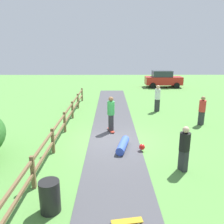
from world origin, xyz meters
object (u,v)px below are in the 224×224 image
object	(u,v)px
trash_bin	(50,196)
skater_riding	(111,112)
skateboard_loose	(127,221)
bystander_red	(202,109)
parked_car_red	(163,79)
bystander_white	(158,97)
skater_fallen	(124,145)
bystander_black	(184,147)

from	to	relation	value
trash_bin	skater_riding	distance (m)	6.49
skateboard_loose	bystander_red	world-z (taller)	bystander_red
trash_bin	parked_car_red	distance (m)	22.73
skater_riding	bystander_white	distance (m)	5.31
skateboard_loose	bystander_red	distance (m)	9.36
skater_fallen	bystander_red	distance (m)	5.87
skater_fallen	parked_car_red	bearing A→B (deg)	72.33
bystander_white	skater_fallen	bearing A→B (deg)	-112.73
bystander_black	bystander_white	size ratio (longest dim) A/B	0.90
trash_bin	skateboard_loose	size ratio (longest dim) A/B	1.10
bystander_black	bystander_red	bearing A→B (deg)	63.00
trash_bin	skateboard_loose	world-z (taller)	trash_bin
bystander_white	parked_car_red	bearing A→B (deg)	75.47
trash_bin	skater_fallen	world-z (taller)	trash_bin
bystander_red	parked_car_red	bearing A→B (deg)	86.55
skateboard_loose	skater_riding	bearing A→B (deg)	93.27
trash_bin	parked_car_red	bearing A→B (deg)	69.96
skateboard_loose	parked_car_red	xyz separation A→B (m)	(5.74, 21.87, 0.87)
trash_bin	bystander_red	bearing A→B (deg)	46.86
bystander_white	bystander_red	distance (m)	3.60
skateboard_loose	bystander_white	bearing A→B (deg)	75.13
skateboard_loose	parked_car_red	world-z (taller)	parked_car_red
trash_bin	bystander_white	distance (m)	11.54
trash_bin	parked_car_red	world-z (taller)	parked_car_red
trash_bin	parked_car_red	xyz separation A→B (m)	(7.79, 21.35, 0.51)
trash_bin	skater_riding	bearing A→B (deg)	75.11
skater_riding	skater_fallen	size ratio (longest dim) A/B	1.28
skater_riding	bystander_black	bearing A→B (deg)	-57.48
skater_fallen	bystander_white	bearing A→B (deg)	67.27
trash_bin	parked_car_red	size ratio (longest dim) A/B	0.21
parked_car_red	bystander_red	bearing A→B (deg)	-93.45
skateboard_loose	bystander_black	size ratio (longest dim) A/B	0.49
skateboard_loose	bystander_white	xyz separation A→B (m)	(2.90, 10.93, 0.96)
bystander_black	parked_car_red	distance (m)	19.51
bystander_black	bystander_white	world-z (taller)	bystander_white
skater_riding	bystander_white	size ratio (longest dim) A/B	1.01
skater_riding	skater_fallen	world-z (taller)	skater_riding
skateboard_loose	skater_fallen	bearing A→B (deg)	87.45
skater_fallen	bystander_red	world-z (taller)	bystander_red
skater_riding	bystander_black	size ratio (longest dim) A/B	1.13
skater_fallen	parked_car_red	size ratio (longest dim) A/B	0.35
bystander_red	skateboard_loose	bearing A→B (deg)	-121.68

